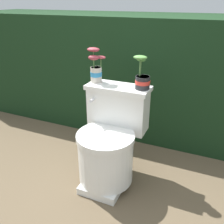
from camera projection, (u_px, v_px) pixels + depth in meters
ground_plane at (102, 181)px, 1.88m from camera, size 12.00×12.00×0.00m
hedge_backdrop at (147, 73)px, 2.56m from camera, size 4.06×0.90×1.12m
toilet at (109, 144)px, 1.78m from camera, size 0.45×0.52×0.70m
potted_plant_left at (96, 68)px, 1.79m from camera, size 0.13×0.10×0.25m
potted_plant_midleft at (142, 79)px, 1.66m from camera, size 0.12×0.10×0.23m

